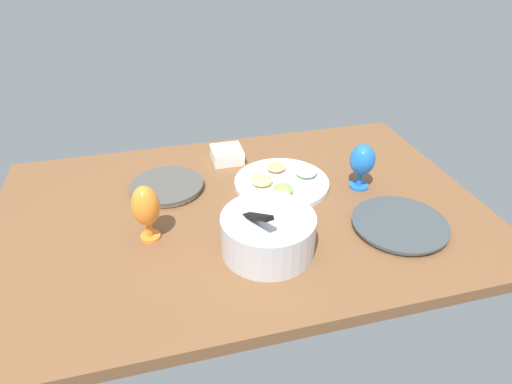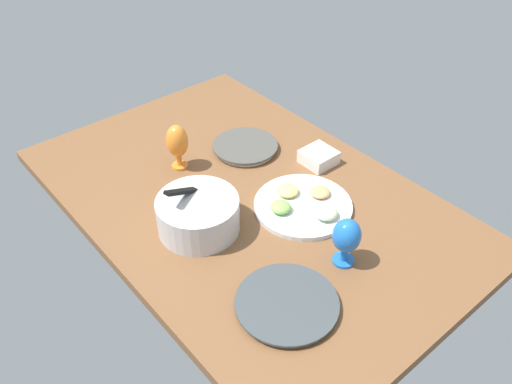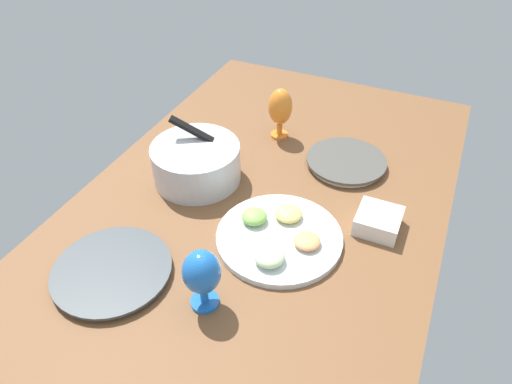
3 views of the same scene
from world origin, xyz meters
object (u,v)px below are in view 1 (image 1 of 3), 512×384
at_px(dinner_plate_left, 400,225).
at_px(fruit_platter, 282,181).
at_px(square_bowl_white, 227,154).
at_px(hurricane_glass_orange, 146,208).
at_px(mixing_bowl, 268,232).
at_px(hurricane_glass_blue, 362,161).
at_px(dinner_plate_right, 167,187).

height_order(dinner_plate_left, fruit_platter, fruit_platter).
bearing_deg(square_bowl_white, hurricane_glass_orange, 52.57).
xyz_separation_m(mixing_bowl, square_bowl_white, (0.01, -0.56, -0.03)).
distance_m(mixing_bowl, hurricane_glass_orange, 0.36).
relative_size(dinner_plate_left, fruit_platter, 0.87).
height_order(dinner_plate_left, hurricane_glass_blue, hurricane_glass_blue).
xyz_separation_m(dinner_plate_left, fruit_platter, (0.28, -0.33, 0.00)).
bearing_deg(fruit_platter, hurricane_glass_blue, 162.60).
height_order(hurricane_glass_blue, square_bowl_white, hurricane_glass_blue).
distance_m(mixing_bowl, fruit_platter, 0.37).
height_order(dinner_plate_right, mixing_bowl, mixing_bowl).
distance_m(dinner_plate_right, square_bowl_white, 0.29).
relative_size(mixing_bowl, hurricane_glass_blue, 1.62).
xyz_separation_m(mixing_bowl, hurricane_glass_blue, (-0.41, -0.25, 0.04)).
xyz_separation_m(fruit_platter, hurricane_glass_blue, (-0.26, 0.08, 0.09)).
bearing_deg(hurricane_glass_blue, dinner_plate_left, 93.87).
relative_size(fruit_platter, square_bowl_white, 2.90).
relative_size(dinner_plate_right, square_bowl_white, 2.19).
xyz_separation_m(fruit_platter, hurricane_glass_orange, (0.48, 0.19, 0.10)).
xyz_separation_m(hurricane_glass_orange, square_bowl_white, (-0.32, -0.42, -0.08)).
relative_size(hurricane_glass_blue, square_bowl_white, 1.42).
xyz_separation_m(dinner_plate_left, square_bowl_white, (0.43, -0.57, 0.02)).
bearing_deg(hurricane_glass_orange, square_bowl_white, -127.43).
relative_size(dinner_plate_left, hurricane_glass_blue, 1.78).
bearing_deg(fruit_platter, square_bowl_white, -56.11).
xyz_separation_m(dinner_plate_right, hurricane_glass_orange, (0.07, 0.26, 0.10)).
distance_m(fruit_platter, square_bowl_white, 0.28).
distance_m(dinner_plate_right, hurricane_glass_blue, 0.69).
distance_m(hurricane_glass_orange, square_bowl_white, 0.54).
height_order(dinner_plate_left, hurricane_glass_orange, hurricane_glass_orange).
distance_m(dinner_plate_left, mixing_bowl, 0.43).
bearing_deg(mixing_bowl, square_bowl_white, -89.40).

